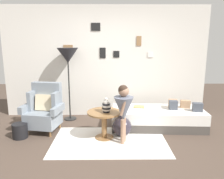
# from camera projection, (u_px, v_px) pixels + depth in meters

# --- Properties ---
(ground_plane) EXTENTS (12.00, 12.00, 0.00)m
(ground_plane) POSITION_uv_depth(u_px,v_px,m) (104.00, 152.00, 3.64)
(ground_plane) COLOR #4C3D33
(gallery_wall) EXTENTS (4.80, 0.12, 2.60)m
(gallery_wall) POSITION_uv_depth(u_px,v_px,m) (105.00, 62.00, 5.27)
(gallery_wall) COLOR silver
(gallery_wall) RESTS_ON ground
(rug) EXTENTS (2.05, 1.29, 0.01)m
(rug) POSITION_uv_depth(u_px,v_px,m) (110.00, 141.00, 4.04)
(rug) COLOR silver
(rug) RESTS_ON ground
(armchair) EXTENTS (0.83, 0.69, 0.97)m
(armchair) POSITION_uv_depth(u_px,v_px,m) (44.00, 110.00, 4.47)
(armchair) COLOR olive
(armchair) RESTS_ON ground
(daybed) EXTENTS (1.94, 0.90, 0.40)m
(daybed) POSITION_uv_depth(u_px,v_px,m) (157.00, 118.00, 4.68)
(daybed) COLOR #4C4742
(daybed) RESTS_ON ground
(pillow_head) EXTENTS (0.21, 0.15, 0.18)m
(pillow_head) POSITION_uv_depth(u_px,v_px,m) (198.00, 107.00, 4.46)
(pillow_head) COLOR #474C56
(pillow_head) RESTS_ON daybed
(pillow_mid) EXTENTS (0.21, 0.15, 0.16)m
(pillow_mid) POSITION_uv_depth(u_px,v_px,m) (185.00, 104.00, 4.70)
(pillow_mid) COLOR tan
(pillow_mid) RESTS_ON daybed
(pillow_back) EXTENTS (0.19, 0.15, 0.18)m
(pillow_back) POSITION_uv_depth(u_px,v_px,m) (173.00, 104.00, 4.71)
(pillow_back) COLOR tan
(pillow_back) RESTS_ON daybed
(pillow_extra) EXTENTS (0.17, 0.13, 0.19)m
(pillow_extra) POSITION_uv_depth(u_px,v_px,m) (173.00, 105.00, 4.58)
(pillow_extra) COLOR #474C56
(pillow_extra) RESTS_ON daybed
(side_table) EXTENTS (0.63, 0.63, 0.52)m
(side_table) POSITION_uv_depth(u_px,v_px,m) (104.00, 119.00, 4.10)
(side_table) COLOR olive
(side_table) RESTS_ON ground
(vase_striped) EXTENTS (0.16, 0.16, 0.26)m
(vase_striped) POSITION_uv_depth(u_px,v_px,m) (106.00, 106.00, 4.01)
(vase_striped) COLOR black
(vase_striped) RESTS_ON side_table
(floor_lamp) EXTENTS (0.47, 0.47, 1.65)m
(floor_lamp) POSITION_uv_depth(u_px,v_px,m) (68.00, 57.00, 4.89)
(floor_lamp) COLOR black
(floor_lamp) RESTS_ON ground
(person_child) EXTENTS (0.34, 0.34, 1.06)m
(person_child) POSITION_uv_depth(u_px,v_px,m) (124.00, 107.00, 3.84)
(person_child) COLOR #A37A60
(person_child) RESTS_ON ground
(book_on_daybed) EXTENTS (0.25, 0.21, 0.03)m
(book_on_daybed) POSITION_uv_depth(u_px,v_px,m) (139.00, 107.00, 4.74)
(book_on_daybed) COLOR tan
(book_on_daybed) RESTS_ON daybed
(demijohn_near) EXTENTS (0.37, 0.37, 0.45)m
(demijohn_near) POSITION_uv_depth(u_px,v_px,m) (122.00, 126.00, 4.24)
(demijohn_near) COLOR #332D38
(demijohn_near) RESTS_ON ground
(magazine_basket) EXTENTS (0.28, 0.28, 0.28)m
(magazine_basket) POSITION_uv_depth(u_px,v_px,m) (20.00, 131.00, 4.16)
(magazine_basket) COLOR black
(magazine_basket) RESTS_ON ground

